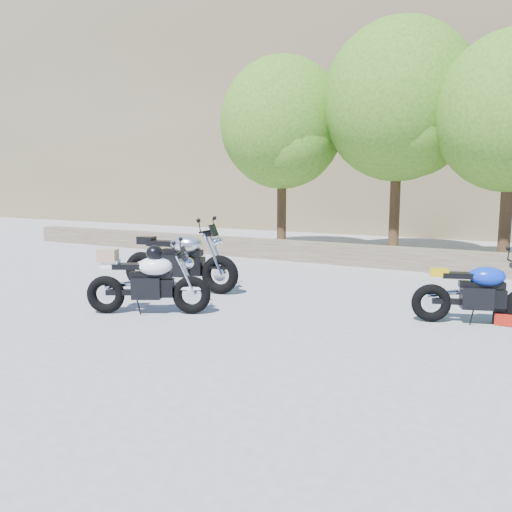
{
  "coord_description": "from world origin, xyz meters",
  "views": [
    {
      "loc": [
        4.41,
        -6.27,
        1.92
      ],
      "look_at": [
        0.2,
        1.0,
        0.75
      ],
      "focal_mm": 35.0,
      "sensor_mm": 36.0,
      "label": 1
    }
  ],
  "objects_px": {
    "backpack": "(505,311)",
    "blue_bike": "(479,294)",
    "silver_bike": "(181,261)",
    "white_bike": "(148,280)"
  },
  "relations": [
    {
      "from": "blue_bike",
      "to": "silver_bike",
      "type": "bearing_deg",
      "value": 164.68
    },
    {
      "from": "blue_bike",
      "to": "backpack",
      "type": "bearing_deg",
      "value": 9.16
    },
    {
      "from": "silver_bike",
      "to": "blue_bike",
      "type": "bearing_deg",
      "value": -8.25
    },
    {
      "from": "white_bike",
      "to": "blue_bike",
      "type": "distance_m",
      "value": 4.8
    },
    {
      "from": "backpack",
      "to": "white_bike",
      "type": "bearing_deg",
      "value": -154.68
    },
    {
      "from": "white_bike",
      "to": "blue_bike",
      "type": "height_order",
      "value": "white_bike"
    },
    {
      "from": "white_bike",
      "to": "backpack",
      "type": "height_order",
      "value": "white_bike"
    },
    {
      "from": "white_bike",
      "to": "blue_bike",
      "type": "relative_size",
      "value": 1.0
    },
    {
      "from": "backpack",
      "to": "blue_bike",
      "type": "bearing_deg",
      "value": -149.9
    },
    {
      "from": "silver_bike",
      "to": "backpack",
      "type": "height_order",
      "value": "silver_bike"
    }
  ]
}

